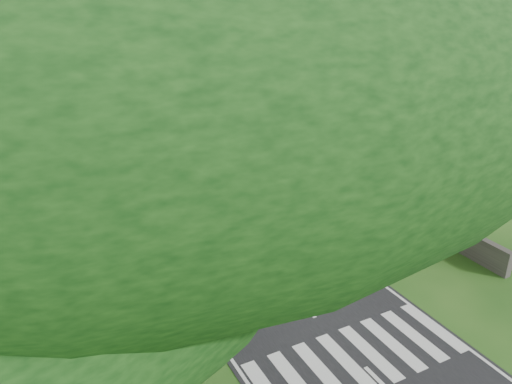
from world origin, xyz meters
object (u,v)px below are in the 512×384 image
distant_car_a (90,104)px  distant_car_b (55,84)px  church (356,71)px  pole_mid (199,84)px  pole_near (350,153)px  coach_bus (251,184)px  pole_far (135,54)px  pedestrian (112,277)px

distant_car_a → distant_car_b: (-1.69, 12.36, 0.12)m
church → distant_car_a: church is taller
distant_car_a → distant_car_b: distant_car_b is taller
distant_car_a → pole_mid: bearing=106.4°
church → pole_near: 19.88m
pole_near → distant_car_a: bearing=101.9°
pole_near → coach_bus: pole_near is taller
church → pole_far: size_ratio=3.00×
distant_car_b → pedestrian: 45.30m
pole_far → distant_car_a: 10.79m
pole_near → pole_mid: same height
pole_mid → distant_car_b: 26.41m
church → pole_far: bearing=116.8°
church → distant_car_b: (-20.86, 29.23, -4.13)m
pedestrian → distant_car_a: bearing=-15.8°
church → distant_car_a: bearing=138.7°
pole_near → pedestrian: (-11.94, -0.40, -3.33)m
church → distant_car_b: church is taller
pedestrian → distant_car_b: bearing=-11.2°
pedestrian → pole_far: bearing=-23.3°
distant_car_b → distant_car_a: bearing=-71.6°
church → coach_bus: church is taller
pole_mid → coach_bus: pole_mid is taller
pole_mid → distant_car_a: bearing=118.7°
coach_bus → church: bearing=39.5°
coach_bus → pedestrian: coach_bus is taller
pole_near → coach_bus: bearing=137.3°
pole_near → pedestrian: size_ratio=4.68×
church → distant_car_b: bearing=125.5°
pole_mid → distant_car_a: (-6.81, 12.41, -3.52)m
distant_car_b → pedestrian: bearing=-83.8°
pedestrian → pole_near: bearing=-95.0°
pole_far → pedestrian: size_ratio=4.68×
church → pole_near: bearing=-128.5°
church → pole_mid: size_ratio=3.00×
church → pedestrian: (-24.31, -15.94, -4.05)m
church → coach_bus: size_ratio=1.91×
distant_car_a → pole_near: bearing=89.5°
pole_mid → pole_far: 20.00m
pole_mid → distant_car_b: size_ratio=1.77×
church → pole_far: church is taller
church → pedestrian: bearing=-146.7°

